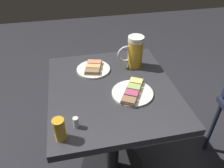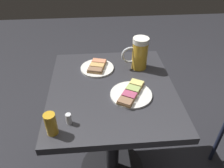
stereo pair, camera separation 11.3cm
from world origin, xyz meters
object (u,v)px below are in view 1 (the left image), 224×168
(beer_mug, at_px, (134,52))
(beer_glass_small, at_px, (60,129))
(salt_shaker, at_px, (76,122))
(plate_near, at_px, (132,92))
(plate_far, at_px, (93,68))

(beer_mug, bearing_deg, beer_glass_small, 46.53)
(beer_glass_small, distance_m, salt_shaker, 0.08)
(beer_mug, distance_m, beer_glass_small, 0.63)
(plate_near, height_order, beer_mug, beer_mug)
(plate_far, height_order, salt_shaker, salt_shaker)
(salt_shaker, bearing_deg, plate_far, -107.60)
(salt_shaker, bearing_deg, plate_near, -151.12)
(beer_glass_small, bearing_deg, plate_near, -149.63)
(plate_near, bearing_deg, salt_shaker, 28.88)
(plate_far, bearing_deg, plate_near, 122.18)
(plate_near, height_order, beer_glass_small, beer_glass_small)
(plate_far, bearing_deg, salt_shaker, 72.40)
(plate_near, xyz_separation_m, salt_shaker, (0.29, 0.16, 0.01))
(beer_glass_small, height_order, salt_shaker, beer_glass_small)
(plate_far, xyz_separation_m, beer_glass_small, (0.19, 0.46, 0.04))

